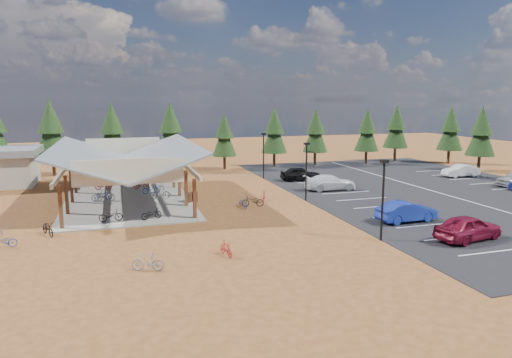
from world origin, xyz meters
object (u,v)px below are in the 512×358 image
object	(u,v)px
trash_bin_1	(194,197)
lamp_post_2	(264,152)
bike_14	(243,203)
bike_7	(141,184)
bike_1	(105,195)
car_1	(407,211)
lamp_post_0	(383,194)
car_4	(300,174)
bike_8	(48,228)
bike_16	(253,201)
trash_bin_0	(188,198)
bike_3	(103,185)
bike_2	(102,195)
bike_0	(111,215)
bike_11	(226,249)
bike_13	(148,262)
bike_pavilion	(126,157)
bike_5	(160,193)
car_0	(468,228)
lamp_post_1	(306,167)
bike_4	(152,214)
bike_15	(264,196)
car_9	(461,171)
bike_6	(151,189)
car_3	(330,182)
bike_10	(3,242)

from	to	relation	value
trash_bin_1	lamp_post_2	bearing A→B (deg)	45.59
bike_14	trash_bin_1	bearing A→B (deg)	129.47
bike_7	bike_1	bearing A→B (deg)	163.73
car_1	lamp_post_0	bearing A→B (deg)	125.02
lamp_post_2	bike_7	distance (m)	14.07
trash_bin_1	car_4	bearing A→B (deg)	28.95
bike_7	bike_8	size ratio (longest dim) A/B	0.85
lamp_post_0	bike_16	world-z (taller)	lamp_post_0
trash_bin_0	bike_3	size ratio (longest dim) A/B	0.54
lamp_post_2	bike_2	size ratio (longest dim) A/B	2.91
bike_0	bike_7	bearing A→B (deg)	-19.39
bike_8	bike_11	size ratio (longest dim) A/B	1.29
bike_13	bike_0	bearing A→B (deg)	-150.98
bike_pavilion	bike_5	size ratio (longest dim) A/B	10.55
car_0	bike_13	bearing A→B (deg)	77.17
trash_bin_0	bike_7	world-z (taller)	bike_7
lamp_post_1	bike_2	distance (m)	18.03
bike_4	bike_16	distance (m)	8.66
bike_2	bike_16	distance (m)	13.34
bike_1	bike_0	bearing A→B (deg)	-165.75
bike_8	car_0	size ratio (longest dim) A/B	0.40
bike_15	car_9	distance (m)	26.08
lamp_post_0	bike_6	world-z (taller)	lamp_post_0
bike_14	car_3	xyz separation A→B (m)	(10.13, 4.49, 0.38)
bike_4	bike_11	xyz separation A→B (m)	(3.44, -9.19, -0.07)
trash_bin_1	bike_3	size ratio (longest dim) A/B	0.54
lamp_post_1	car_0	bearing A→B (deg)	-69.09
bike_pavilion	car_4	distance (m)	19.21
lamp_post_1	bike_6	world-z (taller)	lamp_post_1
bike_1	car_3	size ratio (longest dim) A/B	0.34
bike_3	bike_8	xyz separation A→B (m)	(-3.17, -14.64, -0.10)
lamp_post_0	bike_1	distance (m)	23.78
bike_11	car_0	distance (m)	15.39
lamp_post_1	trash_bin_0	world-z (taller)	lamp_post_1
bike_13	car_9	distance (m)	41.32
bike_14	car_9	xyz separation A→B (m)	(27.94, 7.10, 0.35)
car_1	bike_5	bearing A→B (deg)	49.17
bike_0	bike_10	size ratio (longest dim) A/B	1.04
bike_3	bike_14	distance (m)	15.57
bike_1	car_4	size ratio (longest dim) A/B	0.40
bike_2	car_3	xyz separation A→B (m)	(21.36, -1.24, 0.22)
bike_8	bike_7	bearing A→B (deg)	39.36
bike_0	bike_2	world-z (taller)	bike_2
bike_7	bike_16	world-z (taller)	bike_7
bike_0	car_4	xyz separation A→B (m)	(19.83, 12.01, 0.25)
bike_7	car_1	distance (m)	25.21
lamp_post_2	trash_bin_1	xyz separation A→B (m)	(-9.48, -9.68, -2.53)
bike_1	bike_8	xyz separation A→B (m)	(-3.38, -9.17, -0.12)
bike_5	bike_7	size ratio (longest dim) A/B	1.13
bike_2	lamp_post_0	bearing A→B (deg)	-147.49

